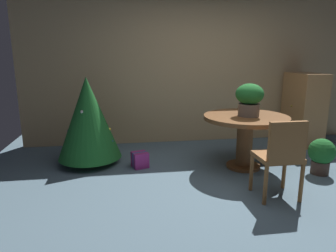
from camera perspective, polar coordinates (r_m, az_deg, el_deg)
The scene contains 9 objects.
ground_plane at distance 3.73m, azimuth 12.65°, elevation -11.70°, with size 6.60×6.60×0.00m, color slate.
back_wall_panel at distance 5.50m, azimuth 5.04°, elevation 10.57°, with size 6.00×0.10×2.60m, color tan.
round_dining_table at distance 4.30m, azimuth 14.34°, elevation -0.46°, with size 1.15×1.15×0.74m.
flower_vase at distance 4.21m, azimuth 15.05°, elevation 5.12°, with size 0.37×0.37×0.44m.
wooden_chair_near at distance 3.47m, azimuth 20.45°, elevation -5.01°, with size 0.45×0.40×0.90m.
holiday_tree at distance 4.45m, azimuth -14.78°, elevation 1.47°, with size 0.90×0.90×1.26m.
gift_box_purple at distance 4.32m, azimuth -5.30°, elevation -6.33°, with size 0.26×0.25×0.22m.
wooden_cabinet at distance 5.82m, azimuth 24.09°, elevation 2.91°, with size 0.47×0.74×1.25m.
potted_plant at distance 4.50m, azimuth 26.89°, elevation -4.79°, with size 0.34×0.34×0.48m.
Camera 1 is at (-1.28, -3.14, 1.55)m, focal length 32.43 mm.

